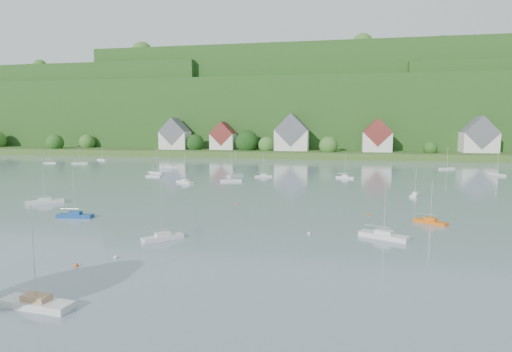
# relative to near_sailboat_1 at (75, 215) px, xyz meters

# --- Properties ---
(far_shore_strip) EXTENTS (600.00, 60.00, 3.00)m
(far_shore_strip) POSITION_rel_near_sailboat_1_xyz_m (15.52, 155.81, 1.07)
(far_shore_strip) COLOR #375821
(far_shore_strip) RESTS_ON ground
(forested_ridge) EXTENTS (620.00, 181.22, 69.89)m
(forested_ridge) POSITION_rel_near_sailboat_1_xyz_m (15.91, 224.38, 22.45)
(forested_ridge) COLOR #1A3912
(forested_ridge) RESTS_ON ground
(village_building_0) EXTENTS (14.00, 10.40, 16.00)m
(village_building_0) POSITION_rel_near_sailboat_1_xyz_m (-39.48, 142.81, 9.08)
(village_building_0) COLOR silver
(village_building_0) RESTS_ON far_shore_strip
(village_building_1) EXTENTS (12.00, 9.36, 14.00)m
(village_building_1) POSITION_rel_near_sailboat_1_xyz_m (-14.48, 144.81, 8.32)
(village_building_1) COLOR silver
(village_building_1) RESTS_ON far_shore_strip
(village_building_2) EXTENTS (16.00, 11.44, 18.00)m
(village_building_2) POSITION_rel_near_sailboat_1_xyz_m (20.52, 143.81, 9.84)
(village_building_2) COLOR silver
(village_building_2) RESTS_ON far_shore_strip
(village_building_3) EXTENTS (13.00, 10.40, 15.50)m
(village_building_3) POSITION_rel_near_sailboat_1_xyz_m (60.52, 141.81, 9.00)
(village_building_3) COLOR silver
(village_building_3) RESTS_ON far_shore_strip
(village_building_4) EXTENTS (15.00, 10.40, 16.50)m
(village_building_4) POSITION_rel_near_sailboat_1_xyz_m (105.52, 145.81, 9.15)
(village_building_4) COLOR silver
(village_building_4) RESTS_ON far_shore_strip
(near_sailboat_1) EXTENTS (6.09, 2.27, 8.03)m
(near_sailboat_1) POSITION_rel_near_sailboat_1_xyz_m (0.00, 0.00, 0.00)
(near_sailboat_1) COLOR navy
(near_sailboat_1) RESTS_ON ground
(near_sailboat_2) EXTENTS (6.80, 2.51, 8.97)m
(near_sailboat_2) POSITION_rel_near_sailboat_1_xyz_m (18.48, -32.60, 0.03)
(near_sailboat_2) COLOR silver
(near_sailboat_2) RESTS_ON ground
(near_sailboat_3) EXTENTS (5.11, 5.10, 7.61)m
(near_sailboat_3) POSITION_rel_near_sailboat_1_xyz_m (20.28, -10.21, -0.01)
(near_sailboat_3) COLOR silver
(near_sailboat_3) RESTS_ON ground
(near_sailboat_4) EXTENTS (6.91, 4.77, 9.16)m
(near_sailboat_4) POSITION_rel_near_sailboat_1_xyz_m (50.05, -3.59, 0.03)
(near_sailboat_4) COLOR silver
(near_sailboat_4) RESTS_ON ground
(near_sailboat_5) EXTENTS (5.04, 4.28, 7.02)m
(near_sailboat_5) POSITION_rel_near_sailboat_1_xyz_m (58.20, 7.03, -0.03)
(near_sailboat_5) COLOR #D05E14
(near_sailboat_5) RESTS_ON ground
(near_sailboat_6) EXTENTS (6.51, 6.03, 9.37)m
(near_sailboat_6) POSITION_rel_near_sailboat_1_xyz_m (-13.65, 10.09, 0.04)
(near_sailboat_6) COLOR silver
(near_sailboat_6) RESTS_ON ground
(mooring_buoy_0) EXTENTS (0.49, 0.49, 0.49)m
(mooring_buoy_0) POSITION_rel_near_sailboat_1_xyz_m (15.32, -22.37, -0.43)
(mooring_buoy_0) COLOR #CA5716
(mooring_buoy_0) RESTS_ON ground
(mooring_buoy_1) EXTENTS (0.44, 0.44, 0.44)m
(mooring_buoy_1) POSITION_rel_near_sailboat_1_xyz_m (18.09, -18.82, -0.43)
(mooring_buoy_1) COLOR silver
(mooring_buoy_1) RESTS_ON ground
(mooring_buoy_2) EXTENTS (0.46, 0.46, 0.46)m
(mooring_buoy_2) POSITION_rel_near_sailboat_1_xyz_m (49.00, 11.52, -0.43)
(mooring_buoy_2) COLOR #CA5716
(mooring_buoy_2) RESTS_ON ground
(mooring_buoy_3) EXTENTS (0.46, 0.46, 0.46)m
(mooring_buoy_3) POSITION_rel_near_sailboat_1_xyz_m (24.13, 17.00, -0.43)
(mooring_buoy_3) COLOR #CA5716
(mooring_buoy_3) RESTS_ON ground
(mooring_buoy_4) EXTENTS (0.44, 0.44, 0.44)m
(mooring_buoy_4) POSITION_rel_near_sailboat_1_xyz_m (39.72, -3.31, -0.43)
(mooring_buoy_4) COLOR silver
(mooring_buoy_4) RESTS_ON ground
(far_sailboat_cluster) EXTENTS (195.29, 75.46, 8.71)m
(far_sailboat_cluster) POSITION_rel_near_sailboat_1_xyz_m (22.71, 71.05, -0.06)
(far_sailboat_cluster) COLOR silver
(far_sailboat_cluster) RESTS_ON ground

